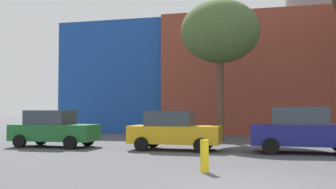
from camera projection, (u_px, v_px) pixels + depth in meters
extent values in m
plane|color=#47474C|center=(259.00, 186.00, 9.06)|extent=(200.00, 200.00, 0.00)
cube|color=brown|center=(312.00, 77.00, 31.45)|extent=(22.07, 10.74, 8.85)
cube|color=#19479E|center=(130.00, 81.00, 35.24)|extent=(8.68, 9.66, 8.80)
cylinder|color=slate|center=(311.00, 10.00, 31.67)|extent=(4.00, 4.00, 2.00)
cube|color=#1E662D|center=(55.00, 132.00, 18.77)|extent=(4.01, 1.72, 0.76)
cube|color=#333D47|center=(50.00, 117.00, 18.85)|extent=(2.01, 1.53, 0.67)
cylinder|color=black|center=(88.00, 140.00, 19.28)|extent=(0.61, 0.21, 0.61)
cylinder|color=black|center=(70.00, 142.00, 17.58)|extent=(0.61, 0.21, 0.61)
cylinder|color=black|center=(41.00, 139.00, 19.92)|extent=(0.61, 0.21, 0.61)
cylinder|color=black|center=(20.00, 141.00, 18.22)|extent=(0.61, 0.21, 0.61)
cube|color=gold|center=(175.00, 134.00, 17.31)|extent=(3.97, 1.70, 0.76)
cube|color=#333D47|center=(170.00, 118.00, 17.40)|extent=(1.99, 1.51, 0.66)
cylinder|color=black|center=(207.00, 142.00, 17.82)|extent=(0.61, 0.21, 0.61)
cylinder|color=black|center=(201.00, 145.00, 16.13)|extent=(0.61, 0.21, 0.61)
cylinder|color=black|center=(153.00, 141.00, 18.45)|extent=(0.61, 0.21, 0.61)
cylinder|color=black|center=(141.00, 144.00, 16.77)|extent=(0.61, 0.21, 0.61)
cube|color=navy|center=(306.00, 135.00, 15.97)|extent=(4.33, 1.85, 0.82)
cube|color=#333D47|center=(299.00, 116.00, 16.07)|extent=(2.16, 1.65, 0.72)
cylinder|color=black|center=(271.00, 143.00, 17.21)|extent=(0.66, 0.23, 0.66)
cylinder|color=black|center=(271.00, 146.00, 15.38)|extent=(0.66, 0.23, 0.66)
cylinder|color=brown|center=(221.00, 97.00, 22.28)|extent=(0.38, 0.38, 5.00)
ellipsoid|color=#476033|center=(220.00, 31.00, 22.43)|extent=(4.48, 4.48, 3.58)
cylinder|color=yellow|center=(205.00, 156.00, 11.06)|extent=(0.24, 0.24, 0.91)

